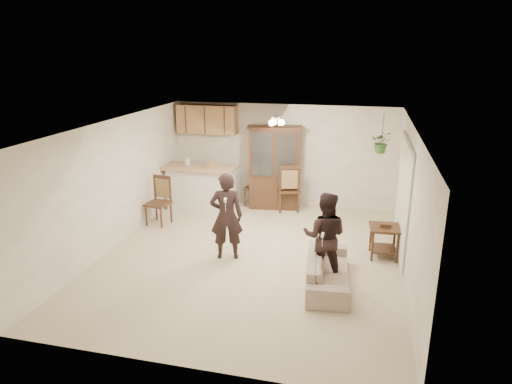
% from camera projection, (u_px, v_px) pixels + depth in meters
% --- Properties ---
extents(floor, '(6.50, 6.50, 0.00)m').
position_uv_depth(floor, '(251.00, 257.00, 8.66)').
color(floor, beige).
rests_on(floor, ground).
extents(ceiling, '(5.50, 6.50, 0.02)m').
position_uv_depth(ceiling, '(251.00, 125.00, 7.91)').
color(ceiling, silver).
rests_on(ceiling, wall_back).
extents(wall_back, '(5.50, 0.02, 2.50)m').
position_uv_depth(wall_back, '(283.00, 155.00, 11.30)').
color(wall_back, white).
rests_on(wall_back, ground).
extents(wall_front, '(5.50, 0.02, 2.50)m').
position_uv_depth(wall_front, '(183.00, 277.00, 5.27)').
color(wall_front, white).
rests_on(wall_front, ground).
extents(wall_left, '(0.02, 6.50, 2.50)m').
position_uv_depth(wall_left, '(115.00, 184.00, 8.90)').
color(wall_left, white).
rests_on(wall_left, ground).
extents(wall_right, '(0.02, 6.50, 2.50)m').
position_uv_depth(wall_right, '(409.00, 206.00, 7.67)').
color(wall_right, white).
rests_on(wall_right, ground).
extents(breakfast_bar, '(1.60, 0.55, 1.00)m').
position_uv_depth(breakfast_bar, '(201.00, 189.00, 11.10)').
color(breakfast_bar, silver).
rests_on(breakfast_bar, floor).
extents(bar_top, '(1.75, 0.70, 0.08)m').
position_uv_depth(bar_top, '(200.00, 167.00, 10.94)').
color(bar_top, tan).
rests_on(bar_top, breakfast_bar).
extents(upper_cabinets, '(1.50, 0.34, 0.70)m').
position_uv_depth(upper_cabinets, '(207.00, 119.00, 11.30)').
color(upper_cabinets, '#9C7844').
rests_on(upper_cabinets, wall_back).
extents(vertical_blinds, '(0.06, 2.30, 2.10)m').
position_uv_depth(vertical_blinds, '(403.00, 198.00, 8.56)').
color(vertical_blinds, silver).
rests_on(vertical_blinds, wall_right).
extents(ceiling_fixture, '(0.36, 0.36, 0.20)m').
position_uv_depth(ceiling_fixture, '(276.00, 121.00, 9.01)').
color(ceiling_fixture, '#FFEDBF').
rests_on(ceiling_fixture, ceiling).
extents(hanging_plant, '(0.43, 0.37, 0.48)m').
position_uv_depth(hanging_plant, '(382.00, 142.00, 9.81)').
color(hanging_plant, '#2D5220').
rests_on(hanging_plant, ceiling).
extents(plant_cord, '(0.01, 0.01, 0.65)m').
position_uv_depth(plant_cord, '(383.00, 127.00, 9.72)').
color(plant_cord, black).
rests_on(plant_cord, ceiling).
extents(sofa, '(0.90, 1.93, 0.73)m').
position_uv_depth(sofa, '(328.00, 264.00, 7.54)').
color(sofa, '#C0B39E').
rests_on(sofa, floor).
extents(adult, '(0.75, 0.59, 1.80)m').
position_uv_depth(adult, '(226.00, 213.00, 8.37)').
color(adult, black).
rests_on(adult, floor).
extents(child, '(0.67, 0.53, 1.35)m').
position_uv_depth(child, '(324.00, 242.00, 7.65)').
color(child, black).
rests_on(child, floor).
extents(china_hutch, '(1.34, 0.67, 2.02)m').
position_uv_depth(china_hutch, '(274.00, 168.00, 11.07)').
color(china_hutch, '#3B2015').
rests_on(china_hutch, floor).
extents(side_table, '(0.60, 0.60, 0.68)m').
position_uv_depth(side_table, '(384.00, 241.00, 8.56)').
color(side_table, '#3B2015').
rests_on(side_table, floor).
extents(chair_bar, '(0.55, 0.55, 1.08)m').
position_uv_depth(chair_bar, '(159.00, 211.00, 10.19)').
color(chair_bar, '#3B2015').
rests_on(chair_bar, floor).
extents(chair_hutch_left, '(0.53, 0.53, 1.03)m').
position_uv_depth(chair_hutch_left, '(255.00, 194.00, 11.42)').
color(chair_hutch_left, '#3B2015').
rests_on(chair_hutch_left, floor).
extents(chair_hutch_right, '(0.66, 0.66, 1.18)m').
position_uv_depth(chair_hutch_right, '(288.00, 197.00, 11.07)').
color(chair_hutch_right, '#3B2015').
rests_on(chair_hutch_right, floor).
extents(controller_adult, '(0.08, 0.15, 0.04)m').
position_uv_depth(controller_adult, '(225.00, 200.00, 7.88)').
color(controller_adult, white).
rests_on(controller_adult, adult).
extents(controller_child, '(0.04, 0.13, 0.04)m').
position_uv_depth(controller_child, '(323.00, 235.00, 7.24)').
color(controller_child, white).
rests_on(controller_child, child).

